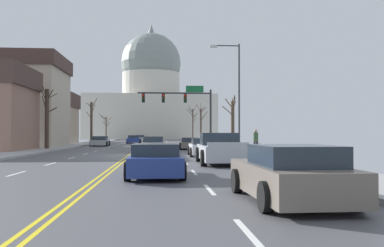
# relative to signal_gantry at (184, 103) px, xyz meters

# --- Properties ---
(ground) EXTENTS (20.00, 180.00, 0.20)m
(ground) POSITION_rel_signal_gantry_xyz_m (-4.74, -13.86, -4.81)
(ground) COLOR #4B4B50
(signal_gantry) EXTENTS (7.91, 0.41, 6.52)m
(signal_gantry) POSITION_rel_signal_gantry_xyz_m (0.00, 0.00, 0.00)
(signal_gantry) COLOR #28282D
(signal_gantry) RESTS_ON ground
(street_lamp_right) EXTENTS (2.34, 0.24, 8.31)m
(street_lamp_right) POSITION_rel_signal_gantry_xyz_m (3.17, -12.90, 0.20)
(street_lamp_right) COLOR #333338
(street_lamp_right) RESTS_ON ground
(capitol_building) EXTENTS (32.52, 19.74, 30.05)m
(capitol_building) POSITION_rel_signal_gantry_xyz_m (-4.74, 64.99, 6.05)
(capitol_building) COLOR beige
(capitol_building) RESTS_ON ground
(sedan_near_00) EXTENTS (2.13, 4.64, 1.15)m
(sedan_near_00) POSITION_rel_signal_gantry_xyz_m (0.35, -3.47, -4.29)
(sedan_near_00) COLOR #6B6056
(sedan_near_00) RESTS_ON ground
(sedan_near_01) EXTENTS (2.10, 4.65, 1.31)m
(sedan_near_01) POSITION_rel_signal_gantry_xyz_m (-3.11, -9.07, -4.23)
(sedan_near_01) COLOR #9EA3A8
(sedan_near_01) RESTS_ON ground
(sedan_near_02) EXTENTS (2.08, 4.46, 1.24)m
(sedan_near_02) POSITION_rel_signal_gantry_xyz_m (0.43, -15.44, -4.24)
(sedan_near_02) COLOR silver
(sedan_near_02) RESTS_ON ground
(pickup_truck_near_03) EXTENTS (2.44, 5.74, 1.61)m
(pickup_truck_near_03) POSITION_rel_signal_gantry_xyz_m (0.55, -22.70, -4.11)
(pickup_truck_near_03) COLOR #ADB2B7
(pickup_truck_near_03) RESTS_ON ground
(sedan_near_04) EXTENTS (2.12, 4.25, 1.21)m
(sedan_near_04) POSITION_rel_signal_gantry_xyz_m (-2.81, -29.27, -4.26)
(sedan_near_04) COLOR navy
(sedan_near_04) RESTS_ON ground
(sedan_near_05) EXTENTS (2.16, 4.63, 1.32)m
(sedan_near_05) POSITION_rel_signal_gantry_xyz_m (0.39, -34.94, -4.21)
(sedan_near_05) COLOR #6B6056
(sedan_near_05) RESTS_ON ground
(sedan_oncoming_00) EXTENTS (2.16, 4.67, 1.21)m
(sedan_oncoming_00) POSITION_rel_signal_gantry_xyz_m (-9.89, 7.69, -4.26)
(sedan_oncoming_00) COLOR #9EA3A8
(sedan_oncoming_00) RESTS_ON ground
(sedan_oncoming_01) EXTENTS (2.11, 4.25, 1.25)m
(sedan_oncoming_01) POSITION_rel_signal_gantry_xyz_m (-6.53, 20.63, -4.24)
(sedan_oncoming_01) COLOR navy
(sedan_oncoming_01) RESTS_ON ground
(sedan_oncoming_02) EXTENTS (2.21, 4.38, 1.18)m
(sedan_oncoming_02) POSITION_rel_signal_gantry_xyz_m (-6.44, 31.89, -4.27)
(sedan_oncoming_02) COLOR #9EA3A8
(sedan_oncoming_02) RESTS_ON ground
(sedan_oncoming_03) EXTENTS (2.03, 4.37, 1.21)m
(sedan_oncoming_03) POSITION_rel_signal_gantry_xyz_m (-6.46, 41.10, -4.26)
(sedan_oncoming_03) COLOR #1E7247
(sedan_oncoming_03) RESTS_ON ground
(flank_building_00) EXTENTS (11.91, 7.26, 7.62)m
(flank_building_00) POSITION_rel_signal_gantry_xyz_m (-21.31, 21.01, -0.96)
(flank_building_00) COLOR tan
(flank_building_00) RESTS_ON ground
(flank_building_01) EXTENTS (14.30, 9.96, 10.58)m
(flank_building_01) POSITION_rel_signal_gantry_xyz_m (-20.92, 5.60, 0.51)
(flank_building_01) COLOR #B2A38E
(flank_building_01) RESTS_ON ground
(flank_building_03) EXTENTS (10.37, 8.13, 6.66)m
(flank_building_03) POSITION_rel_signal_gantry_xyz_m (-23.67, 33.09, -1.46)
(flank_building_03) COLOR #B2A38E
(flank_building_03) RESTS_ON ground
(bare_tree_00) EXTENTS (2.12, 2.10, 7.19)m
(bare_tree_00) POSITION_rel_signal_gantry_xyz_m (4.14, 39.86, -1.08)
(bare_tree_00) COLOR #423328
(bare_tree_00) RESTS_ON ground
(bare_tree_01) EXTENTS (1.22, 2.39, 5.91)m
(bare_tree_01) POSITION_rel_signal_gantry_xyz_m (-13.23, -4.00, -1.76)
(bare_tree_01) COLOR #423328
(bare_tree_01) RESTS_ON ground
(bare_tree_02) EXTENTS (1.68, 2.36, 6.29)m
(bare_tree_02) POSITION_rel_signal_gantry_xyz_m (3.90, 20.68, -1.81)
(bare_tree_02) COLOR #423328
(bare_tree_02) RESTS_ON ground
(bare_tree_03) EXTENTS (2.57, 2.26, 5.40)m
(bare_tree_03) POSITION_rel_signal_gantry_xyz_m (-13.33, 41.04, -2.01)
(bare_tree_03) COLOR #4C3D2D
(bare_tree_03) RESTS_ON ground
(bare_tree_04) EXTENTS (1.57, 2.05, 4.87)m
(bare_tree_04) POSITION_rel_signal_gantry_xyz_m (3.73, -8.49, -2.33)
(bare_tree_04) COLOR #4C3D2D
(bare_tree_04) RESTS_ON ground
(bare_tree_05) EXTENTS (1.76, 1.68, 6.93)m
(bare_tree_05) POSITION_rel_signal_gantry_xyz_m (-13.07, 21.15, -1.43)
(bare_tree_05) COLOR #423328
(bare_tree_05) RESTS_ON ground
(pedestrian_00) EXTENTS (0.35, 0.34, 1.72)m
(pedestrian_00) POSITION_rel_signal_gantry_xyz_m (4.01, -16.04, -3.74)
(pedestrian_00) COLOR #33333D
(pedestrian_00) RESTS_ON ground
(bicycle_parked) EXTENTS (0.12, 1.77, 0.85)m
(bicycle_parked) POSITION_rel_signal_gantry_xyz_m (3.31, -19.68, -4.35)
(bicycle_parked) COLOR black
(bicycle_parked) RESTS_ON ground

